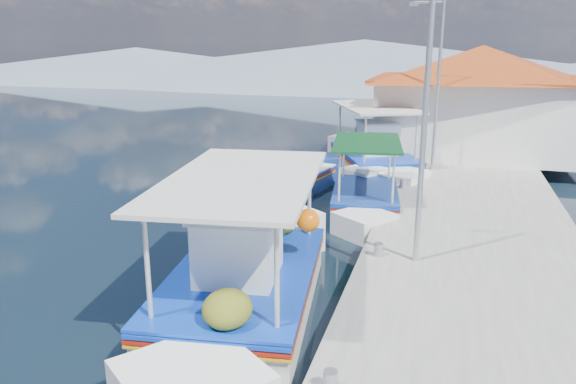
# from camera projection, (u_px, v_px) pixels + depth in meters

# --- Properties ---
(ground) EXTENTS (160.00, 160.00, 0.00)m
(ground) POSITION_uv_depth(u_px,v_px,m) (181.00, 294.00, 11.37)
(ground) COLOR black
(ground) RESTS_ON ground
(quay) EXTENTS (5.00, 44.00, 0.50)m
(quay) POSITION_uv_depth(u_px,v_px,m) (472.00, 220.00, 15.23)
(quay) COLOR #A4A199
(quay) RESTS_ON ground
(bollards) EXTENTS (0.20, 17.20, 0.30)m
(bollards) POSITION_uv_depth(u_px,v_px,m) (394.00, 208.00, 15.00)
(bollards) COLOR #A5A8AD
(bollards) RESTS_ON quay
(main_caique) EXTENTS (3.39, 8.96, 2.98)m
(main_caique) POSITION_uv_depth(u_px,v_px,m) (247.00, 281.00, 10.64)
(main_caique) COLOR white
(main_caique) RESTS_ON ground
(caique_green_canopy) EXTENTS (2.51, 6.38, 2.41)m
(caique_green_canopy) POSITION_uv_depth(u_px,v_px,m) (366.00, 199.00, 16.90)
(caique_green_canopy) COLOR white
(caique_green_canopy) RESTS_ON ground
(caique_blue_hull) EXTENTS (2.79, 6.18, 1.13)m
(caique_blue_hull) POSITION_uv_depth(u_px,v_px,m) (290.00, 183.00, 18.95)
(caique_blue_hull) COLOR navy
(caique_blue_hull) RESTS_ON ground
(caique_far) EXTENTS (4.67, 7.61, 2.93)m
(caique_far) POSITION_uv_depth(u_px,v_px,m) (375.00, 159.00, 21.69)
(caique_far) COLOR white
(caique_far) RESTS_ON ground
(harbor_building) EXTENTS (10.49, 10.49, 4.40)m
(harbor_building) POSITION_uv_depth(u_px,v_px,m) (479.00, 98.00, 22.79)
(harbor_building) COLOR white
(harbor_building) RESTS_ON quay
(lamp_post_near) EXTENTS (1.21, 0.14, 6.00)m
(lamp_post_near) POSITION_uv_depth(u_px,v_px,m) (421.00, 104.00, 10.95)
(lamp_post_near) COLOR #A5A8AD
(lamp_post_near) RESTS_ON quay
(lamp_post_far) EXTENTS (1.21, 0.14, 6.00)m
(lamp_post_far) POSITION_uv_depth(u_px,v_px,m) (436.00, 77.00, 19.27)
(lamp_post_far) COLOR #A5A8AD
(lamp_post_far) RESTS_ON quay
(mountain_ridge) EXTENTS (171.40, 96.00, 5.50)m
(mountain_ridge) POSITION_uv_depth(u_px,v_px,m) (467.00, 69.00, 60.77)
(mountain_ridge) COLOR slate
(mountain_ridge) RESTS_ON ground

